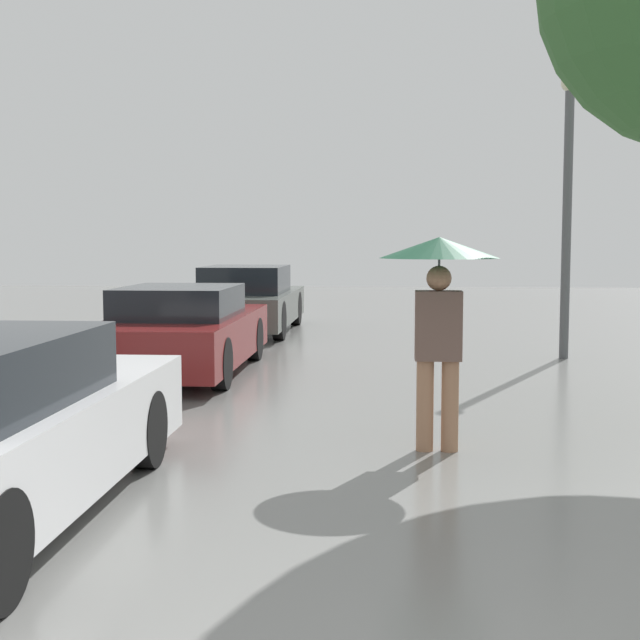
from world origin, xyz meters
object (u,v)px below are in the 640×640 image
object	(u,v)px
parked_car_farthest	(247,301)
pedestrian	(439,283)
street_lamp	(567,196)
parked_car_middle	(183,331)

from	to	relation	value
parked_car_farthest	pedestrian	bearing A→B (deg)	-71.78
pedestrian	parked_car_farthest	bearing A→B (deg)	108.22
pedestrian	street_lamp	size ratio (longest dim) A/B	0.43
parked_car_farthest	street_lamp	bearing A→B (deg)	-32.80
pedestrian	parked_car_middle	bearing A→B (deg)	127.07
pedestrian	parked_car_middle	xyz separation A→B (m)	(-3.04, 4.03, -0.83)
street_lamp	parked_car_middle	bearing A→B (deg)	-160.58
parked_car_middle	parked_car_farthest	world-z (taller)	parked_car_farthest
parked_car_middle	street_lamp	bearing A→B (deg)	19.42
pedestrian	street_lamp	distance (m)	6.31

